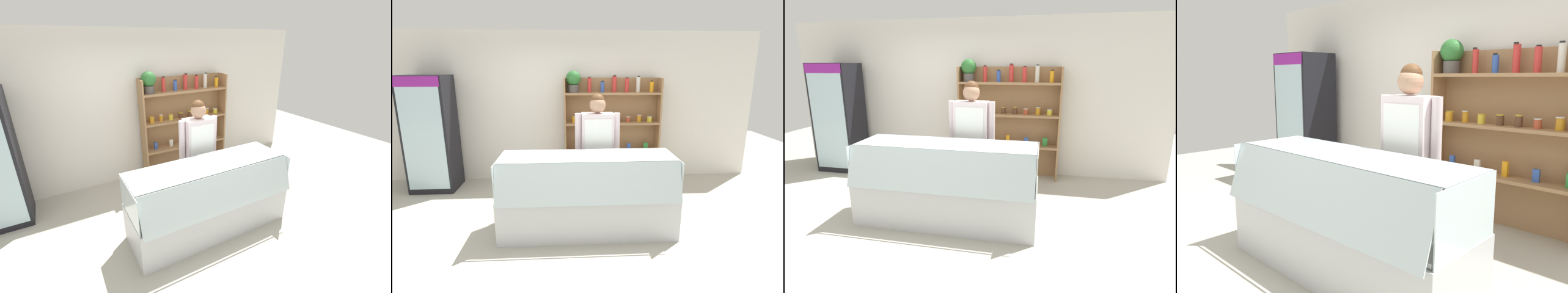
% 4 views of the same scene
% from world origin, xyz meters
% --- Properties ---
extents(ground_plane, '(12.00, 12.00, 0.00)m').
position_xyz_m(ground_plane, '(0.00, 0.00, 0.00)').
color(ground_plane, '#B7B2A3').
extents(back_wall, '(6.80, 0.10, 2.70)m').
position_xyz_m(back_wall, '(0.00, 2.00, 1.35)').
color(back_wall, white).
rests_on(back_wall, ground).
extents(drinks_fridge, '(0.73, 0.61, 1.95)m').
position_xyz_m(drinks_fridge, '(-2.39, 1.52, 0.98)').
color(drinks_fridge, black).
rests_on(drinks_fridge, ground).
extents(shelving_unit, '(1.72, 0.29, 2.02)m').
position_xyz_m(shelving_unit, '(0.65, 1.77, 1.13)').
color(shelving_unit, '#9E754C').
rests_on(shelving_unit, ground).
extents(deli_display_case, '(2.21, 0.81, 1.01)m').
position_xyz_m(deli_display_case, '(0.17, -0.05, 0.31)').
color(deli_display_case, silver).
rests_on(deli_display_case, ground).
extents(shop_clerk, '(0.64, 0.25, 1.72)m').
position_xyz_m(shop_clerk, '(0.35, 0.56, 1.03)').
color(shop_clerk, '#4C4233').
rests_on(shop_clerk, ground).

